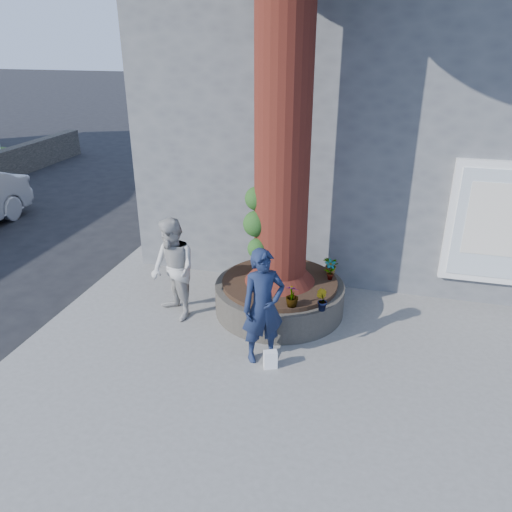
# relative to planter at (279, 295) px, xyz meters

# --- Properties ---
(ground) EXTENTS (120.00, 120.00, 0.00)m
(ground) POSITION_rel_planter_xyz_m (-0.80, -2.00, -0.41)
(ground) COLOR black
(ground) RESTS_ON ground
(pavement) EXTENTS (9.00, 8.00, 0.12)m
(pavement) POSITION_rel_planter_xyz_m (0.70, -1.00, -0.35)
(pavement) COLOR slate
(pavement) RESTS_ON ground
(yellow_line) EXTENTS (0.10, 30.00, 0.01)m
(yellow_line) POSITION_rel_planter_xyz_m (-3.85, -1.00, -0.41)
(yellow_line) COLOR yellow
(yellow_line) RESTS_ON ground
(stone_shop) EXTENTS (10.30, 8.30, 6.30)m
(stone_shop) POSITION_rel_planter_xyz_m (1.70, 5.20, 2.75)
(stone_shop) COLOR #55575B
(stone_shop) RESTS_ON ground
(planter) EXTENTS (2.30, 2.30, 0.60)m
(planter) POSITION_rel_planter_xyz_m (0.00, 0.00, 0.00)
(planter) COLOR black
(planter) RESTS_ON pavement
(man) EXTENTS (0.79, 0.72, 1.81)m
(man) POSITION_rel_planter_xyz_m (0.07, -1.50, 0.61)
(man) COLOR #151F3B
(man) RESTS_ON pavement
(woman) EXTENTS (1.11, 1.09, 1.81)m
(woman) POSITION_rel_planter_xyz_m (-1.72, -0.67, 0.61)
(woman) COLOR #B1AEA9
(woman) RESTS_ON pavement
(shopping_bag) EXTENTS (0.23, 0.19, 0.28)m
(shopping_bag) POSITION_rel_planter_xyz_m (0.23, -1.71, -0.15)
(shopping_bag) COLOR white
(shopping_bag) RESTS_ON pavement
(plant_a) EXTENTS (0.24, 0.21, 0.39)m
(plant_a) POSITION_rel_planter_xyz_m (0.85, 0.25, 0.50)
(plant_a) COLOR gray
(plant_a) RESTS_ON planter
(plant_b) EXTENTS (0.26, 0.26, 0.35)m
(plant_b) POSITION_rel_planter_xyz_m (0.85, -0.85, 0.48)
(plant_b) COLOR gray
(plant_b) RESTS_ON planter
(plant_c) EXTENTS (0.23, 0.23, 0.37)m
(plant_c) POSITION_rel_planter_xyz_m (0.38, -0.85, 0.49)
(plant_c) COLOR gray
(plant_c) RESTS_ON planter
(plant_d) EXTENTS (0.40, 0.41, 0.34)m
(plant_d) POSITION_rel_planter_xyz_m (0.85, 0.49, 0.48)
(plant_d) COLOR gray
(plant_d) RESTS_ON planter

